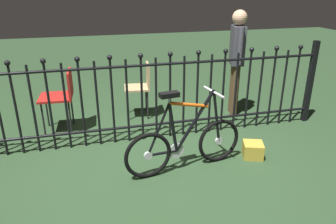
{
  "coord_description": "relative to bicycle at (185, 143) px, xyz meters",
  "views": [
    {
      "loc": [
        -0.78,
        -3.13,
        1.94
      ],
      "look_at": [
        0.1,
        0.2,
        0.55
      ],
      "focal_mm": 34.37,
      "sensor_mm": 36.0,
      "label": 1
    }
  ],
  "objects": [
    {
      "name": "chair_red",
      "position": [
        -1.32,
        1.41,
        0.22
      ],
      "size": [
        0.46,
        0.46,
        0.86
      ],
      "color": "black",
      "rests_on": "ground"
    },
    {
      "name": "iron_fence",
      "position": [
        -0.26,
        0.84,
        0.28
      ],
      "size": [
        4.76,
        0.07,
        1.2
      ],
      "color": "black",
      "rests_on": "ground"
    },
    {
      "name": "bicycle",
      "position": [
        0.0,
        0.0,
        0.0
      ],
      "size": [
        1.37,
        0.4,
        0.93
      ],
      "color": "black",
      "rests_on": "ground"
    },
    {
      "name": "ground_plane",
      "position": [
        -0.19,
        0.17,
        -0.33
      ],
      "size": [
        20.0,
        20.0,
        0.0
      ],
      "primitive_type": "plane",
      "color": "#273F25"
    },
    {
      "name": "person_visitor",
      "position": [
        1.24,
        1.39,
        0.62
      ],
      "size": [
        0.25,
        0.46,
        1.58
      ],
      "color": "#4C3823",
      "rests_on": "ground"
    },
    {
      "name": "display_crate",
      "position": [
        0.87,
        0.04,
        -0.24
      ],
      "size": [
        0.29,
        0.29,
        0.18
      ],
      "primitive_type": "cube",
      "rotation": [
        0.0,
        0.0,
        -0.35
      ],
      "color": "#B29933",
      "rests_on": "ground"
    },
    {
      "name": "chair_tan",
      "position": [
        -0.17,
        1.64,
        0.19
      ],
      "size": [
        0.41,
        0.41,
        0.83
      ],
      "color": "black",
      "rests_on": "ground"
    }
  ]
}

